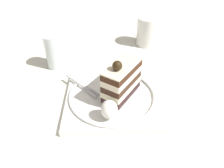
# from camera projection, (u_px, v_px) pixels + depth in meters

# --- Properties ---
(ground_plane) EXTENTS (2.40, 2.40, 0.00)m
(ground_plane) POSITION_uv_depth(u_px,v_px,m) (104.00, 105.00, 0.51)
(ground_plane) COLOR silver
(dessert_plate) EXTENTS (0.27, 0.27, 0.02)m
(dessert_plate) POSITION_uv_depth(u_px,v_px,m) (112.00, 97.00, 0.52)
(dessert_plate) COLOR white
(dessert_plate) RESTS_ON ground_plane
(cake_slice) EXTENTS (0.11, 0.11, 0.11)m
(cake_slice) POSITION_uv_depth(u_px,v_px,m) (122.00, 80.00, 0.49)
(cake_slice) COLOR black
(cake_slice) RESTS_ON dessert_plate
(whipped_cream_dollop) EXTENTS (0.04, 0.04, 0.04)m
(whipped_cream_dollop) POSITION_uv_depth(u_px,v_px,m) (109.00, 109.00, 0.44)
(whipped_cream_dollop) COLOR white
(whipped_cream_dollop) RESTS_ON dessert_plate
(fork) EXTENTS (0.11, 0.07, 0.00)m
(fork) POSITION_uv_depth(u_px,v_px,m) (82.00, 85.00, 0.54)
(fork) COLOR silver
(fork) RESTS_ON dessert_plate
(drink_glass_near) EXTENTS (0.08, 0.08, 0.10)m
(drink_glass_near) POSITION_uv_depth(u_px,v_px,m) (148.00, 33.00, 0.75)
(drink_glass_near) COLOR white
(drink_glass_near) RESTS_ON ground_plane
(drink_glass_far) EXTENTS (0.05, 0.05, 0.10)m
(drink_glass_far) POSITION_uv_depth(u_px,v_px,m) (55.00, 53.00, 0.62)
(drink_glass_far) COLOR silver
(drink_glass_far) RESTS_ON ground_plane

